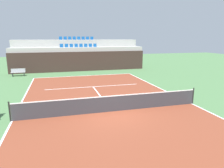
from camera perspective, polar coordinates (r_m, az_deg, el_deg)
The scene contains 14 objects.
ground_plane at distance 12.12m, azimuth 0.09°, elevation -7.73°, with size 80.00×80.00×0.00m, color #477042.
court_surface at distance 12.12m, azimuth 0.09°, elevation -7.71°, with size 11.00×24.00×0.01m, color brown.
baseline_far at distance 23.47m, azimuth -7.73°, elevation 2.31°, with size 11.00×0.10×0.00m, color white.
sideline_left at distance 11.98m, azimuth -26.30°, elevation -9.33°, with size 0.10×24.00×0.00m, color white.
sideline_right at distance 14.47m, azimuth 21.46°, elevation -5.14°, with size 0.10×24.00×0.00m, color white.
service_line_far at distance 18.10m, azimuth -5.32°, elevation -0.77°, with size 8.26×0.10×0.00m, color white.
centre_service_line at distance 15.06m, azimuth -3.17°, elevation -3.55°, with size 0.10×6.40×0.00m, color white.
back_wall at distance 26.74m, azimuth -8.84°, elevation 6.25°, with size 17.27×0.30×2.50m, color #33231E.
stands_tier_lower at distance 28.04m, azimuth -9.19°, elevation 7.09°, with size 17.27×2.40×3.04m, color #9E9E99.
stands_tier_upper at distance 30.38m, azimuth -9.73°, elevation 8.40°, with size 17.27×2.40×3.99m, color #9E9E99.
seating_row_lower at distance 28.02m, azimuth -9.33°, elevation 10.46°, with size 4.92×0.44×0.44m.
seating_row_upper at distance 30.39m, azimuth -9.90°, elevation 12.40°, with size 4.92×0.44×0.44m.
tennis_net at distance 11.95m, azimuth 0.09°, elevation -5.45°, with size 11.08×0.08×1.07m.
player_bench at distance 25.36m, azimuth -24.83°, elevation 3.16°, with size 1.50×0.40×0.85m.
Camera 1 is at (-3.03, -10.93, 4.27)m, focal length 32.59 mm.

